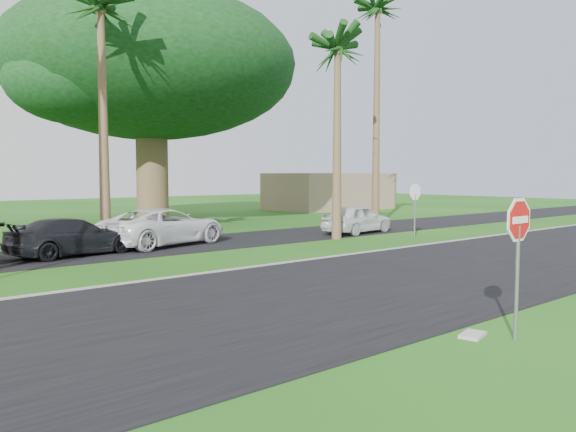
# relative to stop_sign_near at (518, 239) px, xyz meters

# --- Properties ---
(ground) EXTENTS (120.00, 120.00, 0.00)m
(ground) POSITION_rel_stop_sign_near_xyz_m (-0.50, 3.00, -1.77)
(ground) COLOR #194A12
(ground) RESTS_ON ground
(road) EXTENTS (120.00, 8.00, 0.02)m
(road) POSITION_rel_stop_sign_near_xyz_m (-0.50, 5.00, -1.76)
(road) COLOR black
(road) RESTS_ON ground
(parking_strip) EXTENTS (120.00, 5.00, 0.02)m
(parking_strip) POSITION_rel_stop_sign_near_xyz_m (-0.50, 15.50, -1.76)
(parking_strip) COLOR black
(parking_strip) RESTS_ON ground
(curb) EXTENTS (120.00, 0.12, 0.06)m
(curb) POSITION_rel_stop_sign_near_xyz_m (-0.50, 9.05, -1.74)
(curb) COLOR gray
(curb) RESTS_ON ground
(stop_sign_near) EXTENTS (1.05, 0.07, 2.62)m
(stop_sign_near) POSITION_rel_stop_sign_near_xyz_m (0.00, 0.00, 0.00)
(stop_sign_near) COLOR gray
(stop_sign_near) RESTS_ON ground
(stop_sign_far) EXTENTS (1.05, 0.07, 2.62)m
(stop_sign_far) POSITION_rel_stop_sign_near_xyz_m (11.50, 11.00, 0.00)
(stop_sign_far) COLOR gray
(stop_sign_far) RESTS_ON ground
(palm_center) EXTENTS (5.00, 5.00, 10.50)m
(palm_center) POSITION_rel_stop_sign_near_xyz_m (-0.50, 17.00, 7.39)
(palm_center) COLOR brown
(palm_center) RESTS_ON ground
(palm_right_near) EXTENTS (5.00, 5.00, 9.50)m
(palm_right_near) POSITION_rel_stop_sign_near_xyz_m (8.50, 13.00, 6.42)
(palm_right_near) COLOR brown
(palm_right_near) RESTS_ON ground
(palm_right_far) EXTENTS (5.00, 5.00, 13.00)m
(palm_right_far) POSITION_rel_stop_sign_near_xyz_m (14.50, 16.00, 9.81)
(palm_right_far) COLOR brown
(palm_right_far) RESTS_ON ground
(canopy_tree) EXTENTS (16.50, 16.50, 13.12)m
(canopy_tree) POSITION_rel_stop_sign_near_xyz_m (5.50, 25.00, 7.17)
(canopy_tree) COLOR brown
(canopy_tree) RESTS_ON ground
(building_far) EXTENTS (10.00, 6.00, 3.00)m
(building_far) POSITION_rel_stop_sign_near_xyz_m (23.50, 29.00, -0.27)
(building_far) COLOR gray
(building_far) RESTS_ON ground
(car_dark) EXTENTS (4.82, 2.60, 1.33)m
(car_dark) POSITION_rel_stop_sign_near_xyz_m (-2.42, 15.21, -1.11)
(car_dark) COLOR black
(car_dark) RESTS_ON ground
(car_minivan) EXTENTS (5.88, 3.80, 1.51)m
(car_minivan) POSITION_rel_stop_sign_near_xyz_m (1.47, 15.83, -1.02)
(car_minivan) COLOR white
(car_minivan) RESTS_ON ground
(car_pickup) EXTENTS (4.31, 2.20, 1.41)m
(car_pickup) POSITION_rel_stop_sign_near_xyz_m (10.93, 14.03, -1.07)
(car_pickup) COLOR silver
(car_pickup) RESTS_ON ground
(utility_slab) EXTENTS (0.62, 0.48, 0.06)m
(utility_slab) POSITION_rel_stop_sign_near_xyz_m (-0.39, 0.59, -1.74)
(utility_slab) COLOR #A4A39C
(utility_slab) RESTS_ON ground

